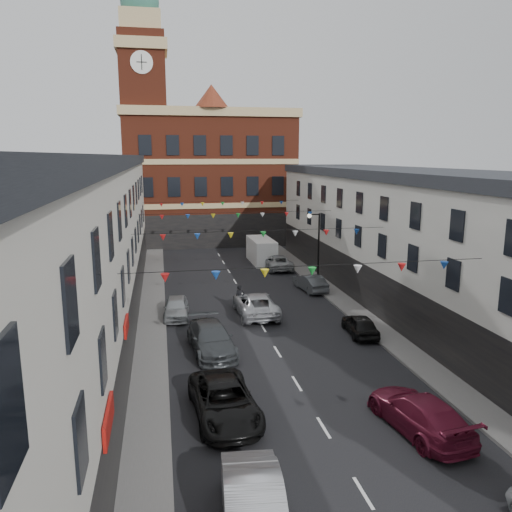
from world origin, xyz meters
TOP-DOWN VIEW (x-y plane):
  - ground at (0.00, 0.00)m, footprint 160.00×160.00m
  - pavement_left at (-6.90, 2.00)m, footprint 1.80×64.00m
  - pavement_right at (6.90, 2.00)m, footprint 1.80×64.00m
  - terrace_left at (-11.78, 1.00)m, footprint 8.40×56.00m
  - terrace_right at (11.78, 1.00)m, footprint 8.40×56.00m
  - civic_building at (0.00, 37.95)m, footprint 20.60×13.30m
  - clock_tower at (-7.50, 35.00)m, footprint 5.60×5.60m
  - distant_hill at (-4.00, 62.00)m, footprint 40.00×14.00m
  - street_lamp at (6.55, 14.00)m, footprint 1.10×0.36m
  - car_left_b at (-3.79, -13.16)m, footprint 2.13×5.08m
  - car_left_c at (-3.78, -6.46)m, footprint 2.84×5.51m
  - car_left_d at (-3.60, 0.69)m, footprint 2.63×5.51m
  - car_left_e at (-5.29, 7.12)m, footprint 1.90×4.16m
  - car_right_c at (3.60, -8.90)m, footprint 2.78×5.41m
  - car_right_d at (5.50, 1.65)m, footprint 1.81×3.86m
  - car_right_e at (5.50, 11.92)m, footprint 1.93×4.23m
  - car_right_f at (4.70, 19.98)m, footprint 2.47×5.10m
  - moving_car at (0.03, 6.63)m, footprint 2.57×5.56m
  - white_van at (3.80, 23.28)m, footprint 2.20×5.54m
  - pedestrian at (-0.84, 8.00)m, footprint 0.69×0.50m

SIDE VIEW (x-z plane):
  - ground at x=0.00m, z-range 0.00..0.00m
  - pavement_left at x=-6.90m, z-range 0.00..0.15m
  - pavement_right at x=6.90m, z-range 0.00..0.15m
  - car_right_d at x=5.50m, z-range 0.00..1.28m
  - car_right_e at x=5.50m, z-range 0.00..1.35m
  - car_left_e at x=-5.29m, z-range 0.00..1.39m
  - car_right_f at x=4.70m, z-range 0.00..1.40m
  - car_left_c at x=-3.78m, z-range 0.00..1.49m
  - car_right_c at x=3.60m, z-range 0.00..1.50m
  - moving_car at x=0.03m, z-range 0.00..1.54m
  - car_left_d at x=-3.60m, z-range 0.00..1.55m
  - car_left_b at x=-3.79m, z-range 0.00..1.63m
  - pedestrian at x=-0.84m, z-range 0.00..1.78m
  - white_van at x=3.80m, z-range 0.00..2.44m
  - street_lamp at x=6.55m, z-range 0.90..6.90m
  - terrace_right at x=11.78m, z-range 0.00..9.70m
  - distant_hill at x=-4.00m, z-range 0.00..10.00m
  - terrace_left at x=-11.78m, z-range 0.00..10.70m
  - civic_building at x=0.00m, z-range -1.11..17.39m
  - clock_tower at x=-7.50m, z-range -0.07..29.93m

